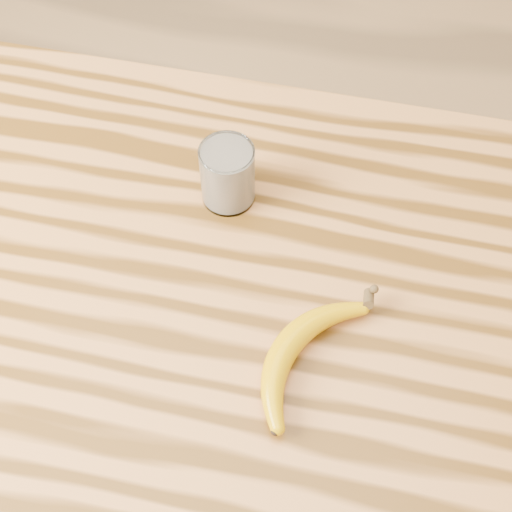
# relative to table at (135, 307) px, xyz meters

# --- Properties ---
(table) EXTENTS (1.20, 0.80, 0.90)m
(table) POSITION_rel_table_xyz_m (0.00, 0.00, 0.00)
(table) COLOR #B26D32
(table) RESTS_ON ground
(smoothie_glass) EXTENTS (0.08, 0.08, 0.10)m
(smoothie_glass) POSITION_rel_table_xyz_m (0.12, 0.15, 0.18)
(smoothie_glass) COLOR white
(smoothie_glass) RESTS_ON table
(banana) EXTENTS (0.22, 0.32, 0.04)m
(banana) POSITION_rel_table_xyz_m (0.26, -0.08, 0.15)
(banana) COLOR #C58B00
(banana) RESTS_ON table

